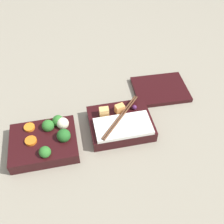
% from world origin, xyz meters
% --- Properties ---
extents(ground_plane, '(3.00, 3.00, 0.00)m').
position_xyz_m(ground_plane, '(0.00, 0.00, 0.00)').
color(ground_plane, gray).
extents(bento_tray_vegetable, '(0.19, 0.15, 0.07)m').
position_xyz_m(bento_tray_vegetable, '(-0.11, -0.01, 0.02)').
color(bento_tray_vegetable, black).
rests_on(bento_tray_vegetable, ground_plane).
extents(bento_tray_rice, '(0.19, 0.16, 0.07)m').
position_xyz_m(bento_tray_rice, '(0.12, 0.01, 0.02)').
color(bento_tray_rice, black).
rests_on(bento_tray_rice, ground_plane).
extents(bento_lid, '(0.19, 0.16, 0.02)m').
position_xyz_m(bento_lid, '(0.30, 0.15, 0.01)').
color(bento_lid, black).
rests_on(bento_lid, ground_plane).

